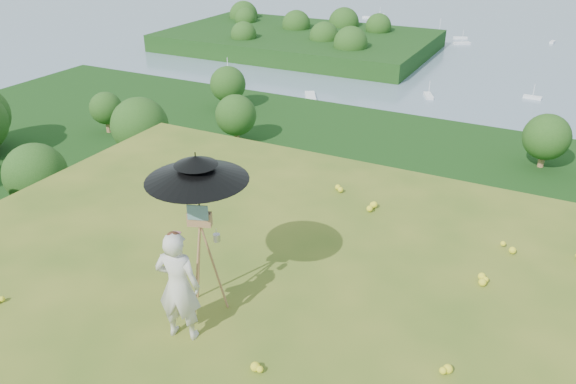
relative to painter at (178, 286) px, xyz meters
The scene contains 12 objects.
forest_slope 45.66m from the painter, 87.64° to the left, with size 140.00×56.00×22.00m, color #11390F.
shoreline_tier 83.16m from the painter, 88.90° to the left, with size 170.00×28.00×8.00m, color slate.
bay_water 242.08m from the painter, 89.66° to the left, with size 700.00×700.00×0.00m, color slate.
peninsula 173.75m from the painter, 115.46° to the left, with size 90.00×60.00×12.00m, color #11390F, non-canonical shape.
slope_trees 38.03m from the painter, 87.64° to the left, with size 110.00×50.00×6.00m, color #1C4815, non-canonical shape.
harbor_town 80.50m from the painter, 88.90° to the left, with size 110.00×22.00×5.00m, color silver, non-canonical shape.
moored_boats 164.59m from the painter, 93.95° to the left, with size 140.00×140.00×0.70m, color white, non-canonical shape.
wildflowers 1.62m from the painter, ahead, with size 10.00×10.50×0.12m, color yellow, non-canonical shape.
painter is the anchor object (origin of this frame).
field_easel 0.61m from the painter, 93.77° to the left, with size 0.65×0.65×1.70m, color #9F6D42, non-canonical shape.
sun_umbrella 1.28m from the painter, 94.29° to the left, with size 1.34×1.34×1.01m, color black, non-canonical shape.
painter_cap 0.76m from the painter, ahead, with size 0.18×0.22×0.10m, color #D47487, non-canonical shape.
Camera 1 is at (2.50, -4.15, 5.12)m, focal length 35.00 mm.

